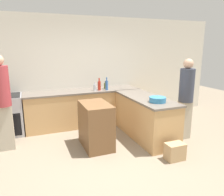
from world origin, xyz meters
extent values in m
plane|color=gray|center=(0.00, 0.00, 0.00)|extent=(14.00, 14.00, 0.00)
cube|color=silver|center=(0.00, 2.34, 1.35)|extent=(8.00, 0.06, 2.70)
cube|color=tan|center=(0.00, 1.99, 0.43)|extent=(2.79, 0.65, 0.85)
cube|color=#6B6056|center=(0.00, 1.99, 0.87)|extent=(2.82, 0.68, 0.04)
cube|color=tan|center=(1.07, 0.77, 0.43)|extent=(0.66, 1.78, 0.85)
cube|color=#6B6056|center=(1.07, 0.77, 0.87)|extent=(0.69, 1.81, 0.04)
cube|color=#ADADB2|center=(-1.73, 1.99, 0.45)|extent=(0.64, 0.64, 0.89)
cube|color=black|center=(-1.73, 1.67, 0.31)|extent=(0.53, 0.01, 0.50)
cube|color=black|center=(-1.73, 1.99, 0.90)|extent=(0.58, 0.59, 0.01)
cube|color=brown|center=(-0.09, 0.67, 0.44)|extent=(0.52, 0.83, 0.88)
cylinder|color=teal|center=(1.06, 0.30, 0.94)|extent=(0.32, 0.32, 0.10)
cylinder|color=red|center=(0.38, 1.86, 1.00)|extent=(0.07, 0.07, 0.22)
cylinder|color=red|center=(0.38, 1.86, 1.15)|extent=(0.03, 0.03, 0.08)
cylinder|color=#475B1E|center=(0.60, 2.00, 0.96)|extent=(0.08, 0.08, 0.14)
cylinder|color=#475B1E|center=(0.60, 2.00, 1.06)|extent=(0.04, 0.04, 0.05)
cylinder|color=#386BB7|center=(0.57, 1.82, 1.01)|extent=(0.07, 0.07, 0.23)
cylinder|color=#386BB7|center=(0.57, 1.82, 1.17)|extent=(0.03, 0.03, 0.09)
cylinder|color=silver|center=(0.27, 1.86, 0.97)|extent=(0.09, 0.09, 0.15)
cylinder|color=silver|center=(0.27, 1.86, 1.08)|extent=(0.04, 0.04, 0.06)
cube|color=#ADA38E|center=(-1.73, 1.18, 0.44)|extent=(0.27, 0.17, 0.87)
cylinder|color=#993338|center=(-1.73, 1.18, 1.24)|extent=(0.30, 0.30, 0.74)
cube|color=#ADA38E|center=(1.79, 0.36, 0.41)|extent=(0.27, 0.17, 0.82)
cylinder|color=#383D4C|center=(1.79, 0.36, 1.17)|extent=(0.30, 0.30, 0.69)
sphere|color=tan|center=(1.79, 0.36, 1.61)|extent=(0.20, 0.20, 0.20)
cube|color=tan|center=(1.04, -0.35, 0.15)|extent=(0.33, 0.22, 0.30)
camera|label=1|loc=(-1.28, -3.21, 1.95)|focal=35.00mm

